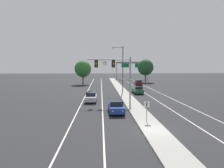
{
  "coord_description": "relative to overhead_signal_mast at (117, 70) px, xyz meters",
  "views": [
    {
      "loc": [
        -4.92,
        -18.12,
        6.11
      ],
      "look_at": [
        -3.2,
        12.86,
        3.2
      ],
      "focal_mm": 32.66,
      "sensor_mm": 36.0,
      "label": 1
    }
  ],
  "objects": [
    {
      "name": "ground_plane",
      "position": [
        2.37,
        -14.28,
        -5.32
      ],
      "size": [
        260.0,
        260.0,
        0.0
      ],
      "primitive_type": "plane",
      "color": "#28282B"
    },
    {
      "name": "car_receding_green",
      "position": [
        5.31,
        10.37,
        -4.5
      ],
      "size": [
        1.92,
        4.51,
        1.58
      ],
      "color": "#195633",
      "rests_on": "ground"
    },
    {
      "name": "median_sign_post",
      "position": [
        2.27,
        -11.57,
        -3.73
      ],
      "size": [
        0.6,
        0.1,
        2.2
      ],
      "color": "gray",
      "rests_on": "median_island"
    },
    {
      "name": "tree_far_left_a",
      "position": [
        -10.57,
        71.39,
        -2.23
      ],
      "size": [
        3.27,
        3.27,
        4.73
      ],
      "color": "#4C3823",
      "rests_on": "ground"
    },
    {
      "name": "car_receding_darkred",
      "position": [
        8.91,
        28.53,
        -4.5
      ],
      "size": [
        1.88,
        4.5,
        1.58
      ],
      "color": "#5B0F14",
      "rests_on": "ground"
    },
    {
      "name": "tree_far_right_c",
      "position": [
        13.11,
        38.26,
        -0.04
      ],
      "size": [
        5.58,
        5.58,
        8.07
      ],
      "color": "#4C3823",
      "rests_on": "ground"
    },
    {
      "name": "lane_stripe_receding_center",
      "position": [
        7.07,
        10.72,
        -5.31
      ],
      "size": [
        0.14,
        100.0,
        0.01
      ],
      "primitive_type": "cube",
      "color": "silver",
      "rests_on": "ground"
    },
    {
      "name": "overhead_signal_mast",
      "position": [
        0.0,
        0.0,
        0.0
      ],
      "size": [
        6.91,
        0.44,
        7.2
      ],
      "color": "gray",
      "rests_on": "median_island"
    },
    {
      "name": "car_oncoming_blue",
      "position": [
        -0.62,
        -6.84,
        -4.5
      ],
      "size": [
        1.91,
        4.5,
        1.58
      ],
      "color": "navy",
      "rests_on": "ground"
    },
    {
      "name": "edge_stripe_left",
      "position": [
        -5.63,
        10.72,
        -5.31
      ],
      "size": [
        0.14,
        100.0,
        0.01
      ],
      "primitive_type": "cube",
      "color": "silver",
      "rests_on": "ground"
    },
    {
      "name": "median_island",
      "position": [
        2.37,
        3.72,
        -5.24
      ],
      "size": [
        2.4,
        110.0,
        0.15
      ],
      "primitive_type": "cube",
      "color": "#9E9B93",
      "rests_on": "ground"
    },
    {
      "name": "car_oncoming_silver",
      "position": [
        -4.18,
        1.19,
        -4.5
      ],
      "size": [
        1.82,
        4.47,
        1.58
      ],
      "color": "#B7B7BC",
      "rests_on": "ground"
    },
    {
      "name": "highway_sign_gantry",
      "position": [
        10.57,
        52.71,
        0.85
      ],
      "size": [
        13.28,
        0.42,
        7.5
      ],
      "color": "gray",
      "rests_on": "ground"
    },
    {
      "name": "lane_stripe_oncoming_center",
      "position": [
        -2.33,
        10.72,
        -5.31
      ],
      "size": [
        0.14,
        100.0,
        0.01
      ],
      "primitive_type": "cube",
      "color": "silver",
      "rests_on": "ground"
    },
    {
      "name": "edge_stripe_right",
      "position": [
        10.37,
        10.72,
        -5.31
      ],
      "size": [
        0.14,
        100.0,
        0.01
      ],
      "primitive_type": "cube",
      "color": "silver",
      "rests_on": "ground"
    },
    {
      "name": "tree_far_left_b",
      "position": [
        -8.1,
        31.53,
        -0.4
      ],
      "size": [
        5.2,
        5.2,
        7.52
      ],
      "color": "#4C3823",
      "rests_on": "ground"
    },
    {
      "name": "street_lamp_median",
      "position": [
        2.09,
        12.24,
        0.48
      ],
      "size": [
        2.58,
        0.28,
        10.0
      ],
      "color": "#4C4C51",
      "rests_on": "median_island"
    }
  ]
}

